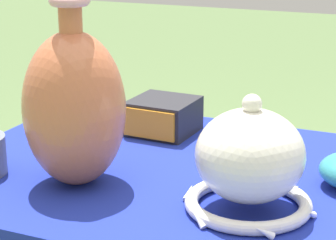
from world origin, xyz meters
The scene contains 5 objects.
display_table centered at (0.00, -0.02, 0.60)m, with size 0.97×0.66×0.68m.
vase_tall_bulbous centered at (-0.19, -0.13, 0.82)m, with size 0.18×0.18×0.33m.
vase_dome_bell centered at (0.12, -0.12, 0.76)m, with size 0.22×0.20×0.19m.
mosaic_tile_box centered at (-0.17, 0.19, 0.72)m, with size 0.14×0.14×0.07m.
pot_squat_ochre centered at (-0.34, 0.19, 0.71)m, with size 0.13×0.13×0.06m, color gold.
Camera 1 is at (0.39, -1.05, 1.14)m, focal length 70.00 mm.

